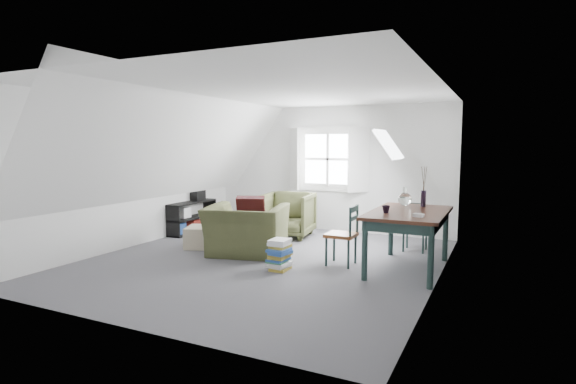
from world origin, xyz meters
The scene contains 24 objects.
floor centered at (0.00, 0.00, 0.00)m, with size 5.50×5.50×0.00m, color #504F54.
ceiling centered at (0.00, 0.00, 2.50)m, with size 5.50×5.50×0.00m, color white.
wall_back centered at (0.00, 2.75, 1.25)m, with size 5.00×5.00×0.00m, color silver.
wall_front centered at (0.00, -2.75, 1.25)m, with size 5.00×5.00×0.00m, color silver.
wall_left centered at (-2.50, 0.00, 1.25)m, with size 5.50×5.50×0.00m, color silver.
wall_right centered at (2.50, 0.00, 1.25)m, with size 5.50×5.50×0.00m, color silver.
slope_left centered at (-1.55, 0.00, 1.78)m, with size 5.50×5.50×0.00m, color white.
slope_right centered at (1.55, 0.00, 1.78)m, with size 5.50×5.50×0.00m, color white.
dormer_window centered at (0.00, 2.68, 1.45)m, with size 1.71×0.35×1.30m.
skylight centered at (1.55, 1.30, 1.75)m, with size 0.55×0.75×0.04m, color white.
armchair_near centered at (-0.44, 0.24, 0.00)m, with size 1.20×1.05×0.78m, color #3F4425.
armchair_far centered at (-0.44, 1.77, 0.00)m, with size 0.90×0.92×0.84m, color #3F4425.
throw_pillow centered at (-0.44, 0.39, 0.70)m, with size 0.45×0.13×0.45m, color #3C1013.
ottoman centered at (-1.37, 0.35, 0.18)m, with size 0.53×0.53×0.35m, color tan.
dining_table centered at (2.05, 0.45, 0.72)m, with size 0.99×1.66×0.83m.
demijohn centered at (1.90, 0.90, 0.94)m, with size 0.20×0.20×0.28m.
vase_twigs centered at (2.15, 1.00, 0.96)m, with size 0.08×0.08×0.60m.
cup centered at (1.80, 0.15, 0.83)m, with size 0.11×0.11×0.10m, color black.
paper_box centered at (2.25, 0.00, 0.85)m, with size 0.13×0.08×0.04m, color white.
dining_chair_far centered at (1.94, 1.61, 0.43)m, with size 0.39×0.39×0.82m.
dining_chair_near centered at (1.16, 0.30, 0.46)m, with size 0.41×0.41×0.88m.
media_shelf centered at (-2.38, 1.28, 0.28)m, with size 0.40×1.20×0.62m.
electronics_box centered at (-2.38, 1.58, 0.71)m, with size 0.19×0.27×0.21m, color black.
magazine_stack centered at (0.44, -0.33, 0.21)m, with size 0.32×0.38×0.43m.
Camera 1 is at (3.20, -5.80, 1.75)m, focal length 28.00 mm.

